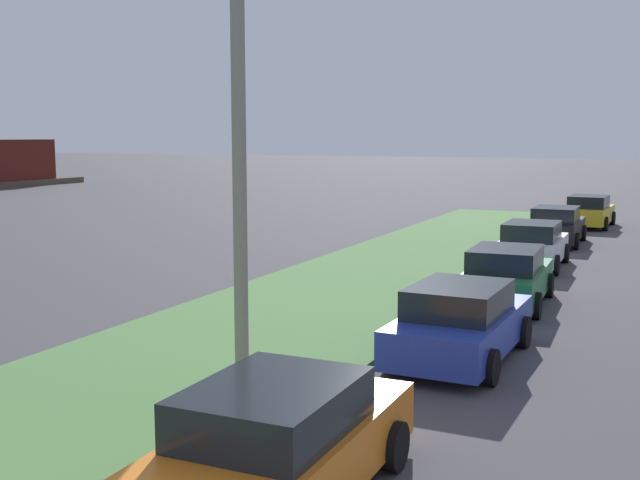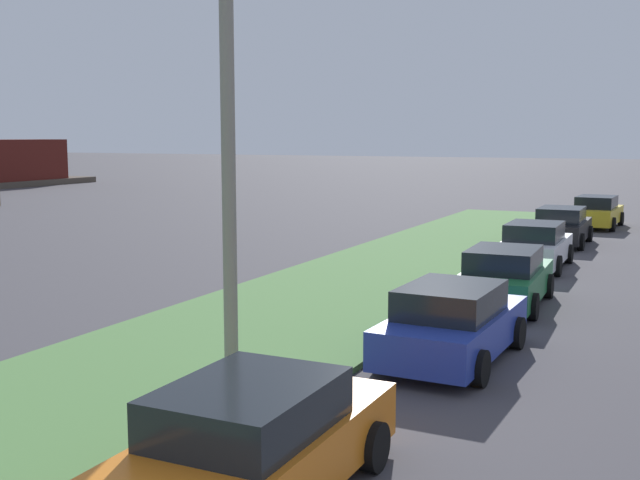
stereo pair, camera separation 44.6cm
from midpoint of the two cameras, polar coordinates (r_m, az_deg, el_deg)
The scene contains 8 objects.
grass_median at distance 16.15m, azimuth -5.62°, elevation -7.39°, with size 60.00×6.00×0.12m, color #517F42.
parked_car_orange at distance 9.32m, azimuth -3.28°, elevation -14.50°, with size 4.31×2.04×1.47m.
parked_car_blue at distance 15.11m, azimuth 10.41°, elevation -5.96°, with size 4.36×2.13×1.47m.
parked_car_green at distance 20.15m, azimuth 13.82°, elevation -2.66°, with size 4.36×2.13×1.47m.
parked_car_white at distance 26.18m, azimuth 15.75°, elevation -0.41°, with size 4.32×2.06×1.47m.
parked_car_black at distance 32.06m, azimuth 17.46°, elevation 0.94°, with size 4.31×2.04×1.47m.
parked_car_yellow at distance 38.57m, azimuth 19.70°, elevation 1.91°, with size 4.38×2.18×1.47m.
streetlight at distance 13.04m, azimuth -4.47°, elevation 8.30°, with size 0.60×2.87×7.50m.
Camera 2 is at (-3.27, -1.62, 4.21)m, focal length 44.20 mm.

